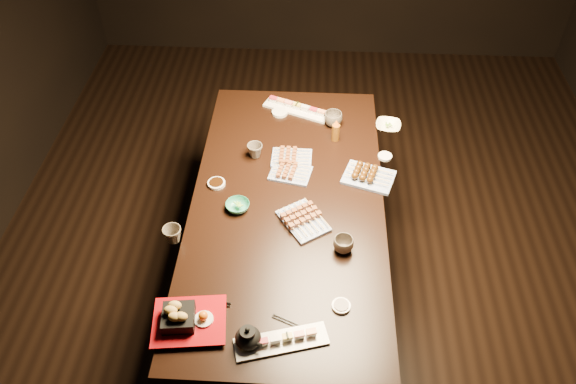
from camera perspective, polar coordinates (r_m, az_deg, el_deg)
The scene contains 23 objects.
ground at distance 3.29m, azimuth 3.85°, elevation -8.54°, with size 5.00×5.00×0.00m, color black.
dining_table at distance 2.90m, azimuth -0.05°, elevation -6.25°, with size 0.90×1.80×0.75m, color black.
sushi_platter_near at distance 2.16m, azimuth -0.69°, elevation -14.75°, with size 0.35×0.10×0.04m, color white, non-canonical shape.
sushi_platter_far at distance 3.16m, azimuth 0.92°, elevation 8.64°, with size 0.38×0.11×0.05m, color white, non-canonical shape.
yakitori_plate_center at distance 2.75m, azimuth 0.26°, elevation 2.19°, with size 0.20×0.14×0.05m, color #828EB6, non-canonical shape.
yakitori_plate_right at distance 2.52m, azimuth 1.57°, elevation -2.65°, with size 0.23×0.16×0.06m, color #828EB6, non-canonical shape.
yakitori_plate_left at distance 2.83m, azimuth 0.37°, elevation 3.73°, with size 0.20×0.15×0.05m, color #828EB6, non-canonical shape.
tsukune_plate at distance 2.75m, azimuth 8.24°, elevation 1.83°, with size 0.24×0.17×0.06m, color #828EB6, non-canonical shape.
edamame_bowl_green at distance 2.59m, azimuth -5.13°, elevation -1.44°, with size 0.11×0.11×0.03m, color #2D8C6D.
edamame_bowl_cream at distance 3.08m, azimuth 10.14°, elevation 6.61°, with size 0.13×0.13×0.03m, color #FCF1CE.
tempura_tray at distance 2.21m, azimuth -10.10°, elevation -12.33°, with size 0.28×0.22×0.10m, color black, non-canonical shape.
teacup_near_left at distance 2.49m, azimuth -11.65°, elevation -4.28°, with size 0.08×0.08×0.08m, color brown.
teacup_mid_right at distance 2.42m, azimuth 5.65°, elevation -5.34°, with size 0.09×0.09×0.07m, color brown.
teacup_far_left at distance 2.85m, azimuth -3.37°, elevation 4.22°, with size 0.08×0.08×0.07m, color brown.
teacup_far_right at distance 3.05m, azimuth 4.61°, elevation 7.40°, with size 0.10×0.10×0.08m, color brown.
teapot at distance 2.14m, azimuth -4.09°, elevation -14.40°, with size 0.12×0.12×0.10m, color black, non-canonical shape.
condiment_bottle at distance 2.94m, azimuth 4.88°, elevation 6.30°, with size 0.04×0.04×0.13m, color brown.
sauce_dish_west at distance 2.73m, azimuth -7.28°, elevation 0.87°, with size 0.09×0.09×0.02m, color white.
sauce_dish_east at distance 2.90m, azimuth 9.82°, elevation 3.59°, with size 0.07×0.07×0.01m, color white.
sauce_dish_se at distance 2.26m, azimuth 5.42°, elevation -11.46°, with size 0.08×0.08×0.01m, color white.
sauce_dish_nw at distance 3.14m, azimuth -0.84°, elevation 8.08°, with size 0.09×0.09×0.02m, color white.
chopsticks_near at distance 2.29m, azimuth -8.67°, elevation -10.96°, with size 0.23×0.02×0.01m, color black, non-canonical shape.
chopsticks_se at distance 2.21m, azimuth 0.84°, elevation -13.38°, with size 0.20×0.02×0.01m, color black, non-canonical shape.
Camera 1 is at (-0.11, -1.97, 2.63)m, focal length 35.00 mm.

